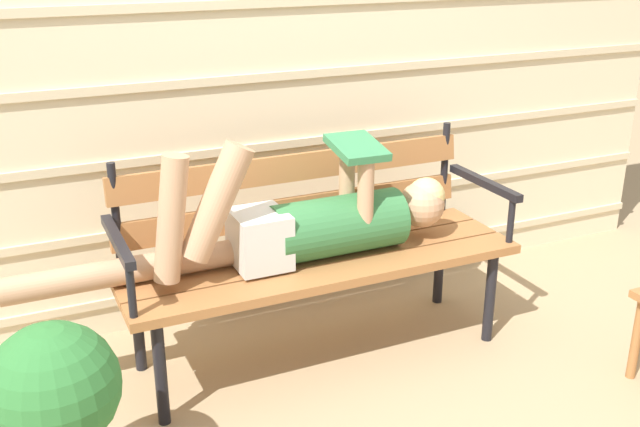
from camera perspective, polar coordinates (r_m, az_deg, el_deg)
ground_plane at (r=3.01m, az=1.57°, el=-12.35°), size 12.00×12.00×0.00m
house_siding at (r=3.27m, az=-4.15°, el=10.45°), size 4.34×0.08×2.13m
park_bench at (r=3.00m, az=-0.56°, el=-2.11°), size 1.59×0.52×0.85m
reclining_person at (r=2.87m, az=-1.38°, el=-0.78°), size 1.73×0.26×0.53m
potted_plant at (r=2.33m, az=-19.42°, el=-13.98°), size 0.38×0.38×0.63m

